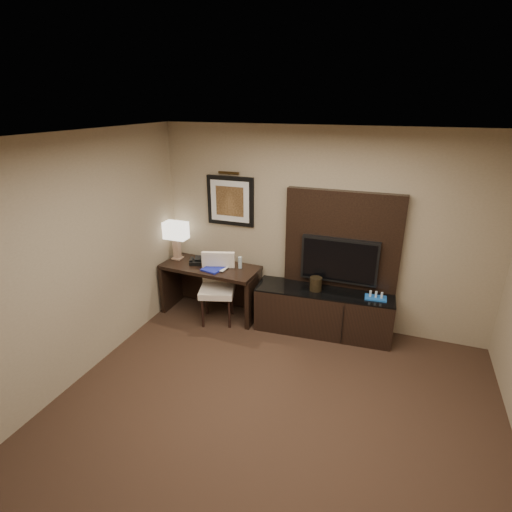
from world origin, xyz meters
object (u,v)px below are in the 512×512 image
at_px(desk_phone, 196,261).
at_px(water_bottle, 240,263).
at_px(tv, 339,260).
at_px(desk_chair, 217,290).
at_px(credenza, 323,311).
at_px(table_lamp, 176,242).
at_px(minibar_tray, 376,295).
at_px(desk, 211,289).
at_px(ice_bucket, 316,284).

height_order(desk_phone, water_bottle, water_bottle).
height_order(tv, desk_chair, tv).
height_order(credenza, table_lamp, table_lamp).
height_order(water_bottle, minibar_tray, water_bottle).
xyz_separation_m(credenza, table_lamp, (-2.24, 0.04, 0.70)).
bearing_deg(credenza, minibar_tray, -4.38).
height_order(credenza, desk_phone, desk_phone).
relative_size(desk, desk_chair, 1.44).
bearing_deg(table_lamp, water_bottle, -0.54).
xyz_separation_m(credenza, desk_chair, (-1.47, -0.24, 0.18)).
relative_size(desk_phone, water_bottle, 1.13).
bearing_deg(water_bottle, credenza, -1.48).
bearing_deg(credenza, table_lamp, 175.18).
height_order(tv, table_lamp, tv).
distance_m(tv, water_bottle, 1.38).
bearing_deg(minibar_tray, desk, -178.94).
relative_size(credenza, water_bottle, 10.82).
relative_size(desk_phone, ice_bucket, 1.04).
bearing_deg(tv, table_lamp, -177.63).
relative_size(credenza, desk_chair, 1.85).
bearing_deg(desk, desk_chair, -41.04).
height_order(tv, water_bottle, tv).
bearing_deg(desk_chair, table_lamp, 143.02).
distance_m(credenza, water_bottle, 1.33).
relative_size(desk_chair, water_bottle, 5.84).
xyz_separation_m(desk_chair, minibar_tray, (2.12, 0.23, 0.18)).
bearing_deg(desk_chair, water_bottle, 30.25).
height_order(desk_chair, ice_bucket, desk_chair).
bearing_deg(tv, desk_chair, -166.86).
bearing_deg(desk_chair, minibar_tray, -11.22).
bearing_deg(ice_bucket, desk, -179.23).
relative_size(credenza, desk_phone, 9.59).
height_order(desk, water_bottle, water_bottle).
bearing_deg(credenza, ice_bucket, -169.55).
xyz_separation_m(ice_bucket, minibar_tray, (0.77, 0.02, -0.04)).
bearing_deg(table_lamp, minibar_tray, -0.95).
height_order(table_lamp, minibar_tray, table_lamp).
relative_size(tv, table_lamp, 1.93).
relative_size(desk_chair, desk_phone, 5.18).
bearing_deg(tv, desk, -173.97).
xyz_separation_m(tv, desk_phone, (-2.02, -0.18, -0.22)).
xyz_separation_m(water_bottle, ice_bucket, (1.11, -0.06, -0.12)).
bearing_deg(table_lamp, desk_phone, -13.05).
xyz_separation_m(credenza, ice_bucket, (-0.12, -0.03, 0.40)).
distance_m(table_lamp, water_bottle, 1.04).
distance_m(desk, tv, 1.92).
height_order(tv, ice_bucket, tv).
relative_size(desk, credenza, 0.78).
height_order(desk, desk_chair, desk_chair).
xyz_separation_m(tv, table_lamp, (-2.39, -0.10, -0.01)).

